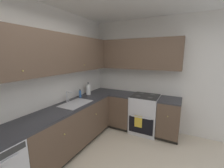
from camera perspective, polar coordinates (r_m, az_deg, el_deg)
The scene contains 13 objects.
wall_back at distance 2.74m, azimuth -28.44°, elevation -0.35°, with size 4.22×0.05×2.68m, color silver.
wall_right at distance 3.68m, azimuth 17.08°, elevation 3.12°, with size 0.05×3.28×2.68m, color silver.
lower_cabinets_back at distance 3.07m, azimuth -16.10°, elevation -16.26°, with size 2.03×0.62×0.85m.
countertop_back at distance 2.90m, azimuth -16.56°, elevation -8.56°, with size 3.24×0.60×0.04m, color #2D2D33.
lower_cabinets_right at distance 3.65m, azimuth 12.03°, elevation -11.50°, with size 0.62×1.59×0.85m.
countertop_right at distance 3.51m, azimuth 12.30°, elevation -4.89°, with size 0.60×1.59×0.03m.
oven_range at distance 3.65m, azimuth 12.67°, elevation -11.18°, with size 0.68×0.62×1.03m.
upper_cabinets_back at distance 2.73m, azimuth -22.25°, elevation 10.88°, with size 2.92×0.34×0.70m.
upper_cabinets_right at distance 3.60m, azimuth 8.68°, elevation 11.44°, with size 0.32×2.14×0.70m.
sink at distance 3.00m, azimuth -13.91°, elevation -8.18°, with size 0.63×0.40×0.10m.
faucet at distance 3.09m, azimuth -16.94°, elevation -4.39°, with size 0.07×0.16×0.23m.
soap_bottle at distance 3.38m, azimuth -12.36°, elevation -3.72°, with size 0.05×0.05×0.19m.
paper_towel_roll at distance 3.58m, azimuth -9.24°, elevation -2.08°, with size 0.11×0.11×0.31m.
Camera 1 is at (-1.51, -0.63, 1.82)m, focal length 23.39 mm.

